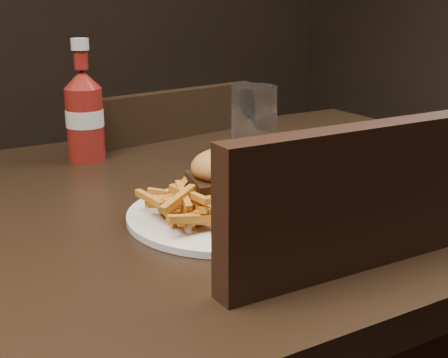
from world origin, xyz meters
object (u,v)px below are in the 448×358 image
chair_far (137,258)px  ketchup_bottle (85,125)px  dining_table (194,206)px  plate (228,215)px  tumbler (254,122)px

chair_far → ketchup_bottle: 0.49m
dining_table → chair_far: size_ratio=3.12×
plate → ketchup_bottle: (-0.06, 0.37, 0.06)m
dining_table → plate: bearing=-96.2°
chair_far → tumbler: (0.08, -0.35, 0.38)m
chair_far → tumbler: size_ratio=3.05×
chair_far → tumbler: tumbler is taller
plate → tumbler: tumbler is taller
dining_table → ketchup_bottle: size_ratio=9.69×
plate → dining_table: bearing=83.8°
ketchup_bottle → tumbler: bearing=-21.3°
dining_table → plate: (-0.01, -0.11, 0.03)m
ketchup_bottle → plate: bearing=-81.2°
dining_table → plate: plate is taller
plate → ketchup_bottle: ketchup_bottle is taller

